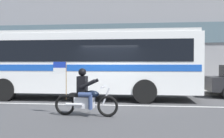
% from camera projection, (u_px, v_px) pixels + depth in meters
% --- Properties ---
extents(ground_plane, '(60.00, 60.00, 0.00)m').
position_uv_depth(ground_plane, '(109.00, 103.00, 11.15)').
color(ground_plane, '#3D3D3F').
extents(sidewalk_curb, '(28.00, 3.80, 0.15)m').
position_uv_depth(sidewalk_curb, '(119.00, 89.00, 16.21)').
color(sidewalk_curb, '#A39E93').
rests_on(sidewalk_curb, ground_plane).
extents(lane_center_stripe, '(26.60, 0.14, 0.01)m').
position_uv_depth(lane_center_stripe, '(107.00, 105.00, 10.55)').
color(lane_center_stripe, silver).
rests_on(lane_center_stripe, ground_plane).
extents(office_building_facade, '(28.00, 0.89, 10.93)m').
position_uv_depth(office_building_facade, '(122.00, 11.00, 18.37)').
color(office_building_facade, gray).
rests_on(office_building_facade, ground_plane).
extents(transit_bus, '(10.90, 2.64, 3.22)m').
position_uv_depth(transit_bus, '(83.00, 60.00, 12.46)').
color(transit_bus, white).
rests_on(transit_bus, ground_plane).
extents(motorcycle_with_rider, '(2.19, 0.64, 1.78)m').
position_uv_depth(motorcycle_with_rider, '(85.00, 96.00, 8.35)').
color(motorcycle_with_rider, black).
rests_on(motorcycle_with_rider, ground_plane).
extents(fire_hydrant, '(0.22, 0.30, 0.75)m').
position_uv_depth(fire_hydrant, '(87.00, 84.00, 15.10)').
color(fire_hydrant, '#4C8C3F').
rests_on(fire_hydrant, sidewalk_curb).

